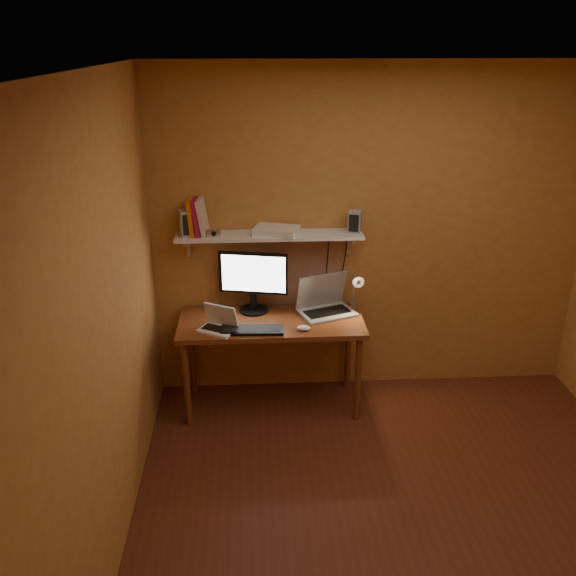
{
  "coord_description": "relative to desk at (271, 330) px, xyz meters",
  "views": [
    {
      "loc": [
        -0.91,
        -2.9,
        2.73
      ],
      "look_at": [
        -0.67,
        1.18,
        1.05
      ],
      "focal_mm": 38.0,
      "sensor_mm": 36.0,
      "label": 1
    }
  ],
  "objects": [
    {
      "name": "speaker_right",
      "position": [
        0.64,
        0.19,
        0.79
      ],
      "size": [
        0.12,
        0.12,
        0.17
      ],
      "primitive_type": "cube",
      "rotation": [
        0.0,
        0.0,
        -0.31
      ],
      "color": "gray",
      "rests_on": "wall_shelf"
    },
    {
      "name": "router",
      "position": [
        0.05,
        0.19,
        0.74
      ],
      "size": [
        0.37,
        0.3,
        0.05
      ],
      "primitive_type": "cube",
      "rotation": [
        0.0,
        0.0,
        -0.31
      ],
      "color": "silver",
      "rests_on": "wall_shelf"
    },
    {
      "name": "desk_lamp",
      "position": [
        0.66,
        0.13,
        0.29
      ],
      "size": [
        0.09,
        0.23,
        0.38
      ],
      "color": "silver",
      "rests_on": "desk"
    },
    {
      "name": "shelf_camera",
      "position": [
        -0.41,
        0.14,
        0.74
      ],
      "size": [
        0.1,
        0.04,
        0.06
      ],
      "color": "silver",
      "rests_on": "wall_shelf"
    },
    {
      "name": "speaker_left",
      "position": [
        -0.6,
        0.18,
        0.81
      ],
      "size": [
        0.13,
        0.13,
        0.2
      ],
      "primitive_type": "cube",
      "rotation": [
        0.0,
        0.0,
        0.24
      ],
      "color": "gray",
      "rests_on": "wall_shelf"
    },
    {
      "name": "books",
      "position": [
        -0.53,
        0.21,
        0.85
      ],
      "size": [
        0.16,
        0.19,
        0.27
      ],
      "color": "#C3590F",
      "rests_on": "wall_shelf"
    },
    {
      "name": "laptop",
      "position": [
        0.42,
        0.13,
        0.16
      ],
      "size": [
        0.49,
        0.42,
        0.3
      ],
      "rotation": [
        0.0,
        0.0,
        0.36
      ],
      "color": "gray",
      "rests_on": "desk"
    },
    {
      "name": "room",
      "position": [
        0.79,
        -1.28,
        0.64
      ],
      "size": [
        3.44,
        3.24,
        2.64
      ],
      "color": "#512414",
      "rests_on": "ground"
    },
    {
      "name": "mouse",
      "position": [
        0.23,
        -0.19,
        0.1
      ],
      "size": [
        0.11,
        0.08,
        0.04
      ],
      "primitive_type": "ellipsoid",
      "rotation": [
        0.0,
        0.0,
        -0.19
      ],
      "color": "silver",
      "rests_on": "desk"
    },
    {
      "name": "monitor",
      "position": [
        -0.13,
        0.18,
        0.36
      ],
      "size": [
        0.53,
        0.27,
        0.48
      ],
      "rotation": [
        0.0,
        0.0,
        -0.2
      ],
      "color": "black",
      "rests_on": "desk"
    },
    {
      "name": "wall_shelf",
      "position": [
        0.0,
        0.19,
        0.69
      ],
      "size": [
        1.4,
        0.25,
        0.21
      ],
      "color": "silver",
      "rests_on": "room"
    },
    {
      "name": "netbook",
      "position": [
        -0.39,
        -0.14,
        0.14
      ],
      "size": [
        0.31,
        0.28,
        0.19
      ],
      "rotation": [
        0.0,
        0.0,
        -0.5
      ],
      "color": "silver",
      "rests_on": "desk"
    },
    {
      "name": "keyboard",
      "position": [
        -0.14,
        -0.19,
        0.1
      ],
      "size": [
        0.46,
        0.17,
        0.02
      ],
      "primitive_type": "cube",
      "rotation": [
        0.0,
        0.0,
        -0.05
      ],
      "color": "black",
      "rests_on": "desk"
    },
    {
      "name": "desk",
      "position": [
        0.0,
        0.0,
        0.0
      ],
      "size": [
        1.4,
        0.6,
        0.75
      ],
      "color": "brown",
      "rests_on": "ground"
    }
  ]
}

